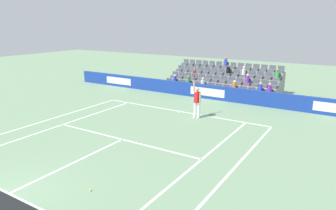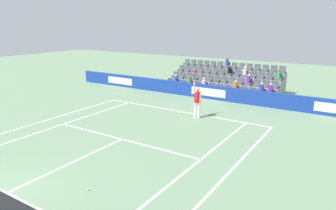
{
  "view_description": "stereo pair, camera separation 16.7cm",
  "coord_description": "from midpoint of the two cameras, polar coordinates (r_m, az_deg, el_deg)",
  "views": [
    {
      "loc": [
        -8.93,
        3.88,
        5.28
      ],
      "look_at": [
        -0.7,
        -9.33,
        1.1
      ],
      "focal_mm": 32.85,
      "sensor_mm": 36.0,
      "label": 1
    },
    {
      "loc": [
        -9.07,
        3.79,
        5.28
      ],
      "look_at": [
        -0.7,
        -9.33,
        1.1
      ],
      "focal_mm": 32.85,
      "sensor_mm": 36.0,
      "label": 2
    }
  ],
  "objects": [
    {
      "name": "line_baseline",
      "position": [
        18.87,
        2.65,
        -1.22
      ],
      "size": [
        10.97,
        0.1,
        0.01
      ],
      "primitive_type": "cube",
      "color": "white",
      "rests_on": "ground"
    },
    {
      "name": "line_service",
      "position": [
        14.61,
        -8.24,
        -6.29
      ],
      "size": [
        8.23,
        0.1,
        0.01
      ],
      "primitive_type": "cube",
      "color": "white",
      "rests_on": "ground"
    },
    {
      "name": "line_centre_service",
      "position": [
        12.58,
        -17.91,
        -10.54
      ],
      "size": [
        0.1,
        6.4,
        0.01
      ],
      "primitive_type": "cube",
      "color": "white",
      "rests_on": "ground"
    },
    {
      "name": "line_singles_sideline_left",
      "position": [
        17.19,
        -19.75,
        -3.76
      ],
      "size": [
        0.1,
        11.89,
        0.01
      ],
      "primitive_type": "cube",
      "color": "white",
      "rests_on": "ground"
    },
    {
      "name": "line_singles_sideline_right",
      "position": [
        12.14,
        5.5,
        -10.8
      ],
      "size": [
        0.1,
        11.89,
        0.01
      ],
      "primitive_type": "cube",
      "color": "white",
      "rests_on": "ground"
    },
    {
      "name": "line_doubles_sideline_left",
      "position": [
        18.26,
        -22.41,
        -2.94
      ],
      "size": [
        0.1,
        11.89,
        0.01
      ],
      "primitive_type": "cube",
      "color": "white",
      "rests_on": "ground"
    },
    {
      "name": "line_doubles_sideline_right",
      "position": [
        11.65,
        11.63,
        -12.22
      ],
      "size": [
        0.1,
        11.89,
        0.01
      ],
      "primitive_type": "cube",
      "color": "white",
      "rests_on": "ground"
    },
    {
      "name": "line_centre_mark",
      "position": [
        18.79,
        2.5,
        -1.29
      ],
      "size": [
        0.1,
        0.2,
        0.01
      ],
      "primitive_type": "cube",
      "color": "white",
      "rests_on": "ground"
    },
    {
      "name": "sponsor_barrier",
      "position": [
        22.14,
        7.76,
        2.43
      ],
      "size": [
        24.72,
        0.22,
        1.0
      ],
      "color": "#193899",
      "rests_on": "ground"
    },
    {
      "name": "tennis_player",
      "position": [
        17.5,
        5.72,
        0.77
      ],
      "size": [
        0.53,
        0.37,
        2.85
      ],
      "color": "white",
      "rests_on": "ground"
    },
    {
      "name": "stadium_stand",
      "position": [
        24.74,
        10.69,
        4.05
      ],
      "size": [
        8.68,
        3.8,
        2.59
      ],
      "color": "gray",
      "rests_on": "ground"
    },
    {
      "name": "loose_tennis_ball",
      "position": [
        10.64,
        -14.09,
        -14.99
      ],
      "size": [
        0.07,
        0.07,
        0.07
      ],
      "primitive_type": "sphere",
      "color": "#D1E533",
      "rests_on": "ground"
    }
  ]
}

